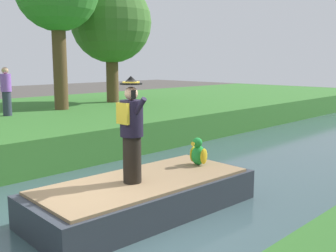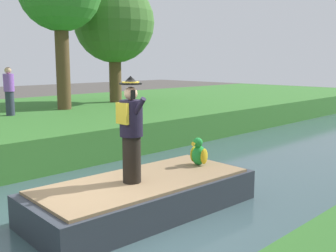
{
  "view_description": "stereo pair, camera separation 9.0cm",
  "coord_description": "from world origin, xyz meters",
  "px_view_note": "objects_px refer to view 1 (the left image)",
  "views": [
    {
      "loc": [
        5.18,
        -3.59,
        2.8
      ],
      "look_at": [
        0.01,
        1.68,
        1.61
      ],
      "focal_mm": 42.9,
      "sensor_mm": 36.0,
      "label": 1
    },
    {
      "loc": [
        5.24,
        -3.52,
        2.8
      ],
      "look_at": [
        0.01,
        1.68,
        1.61
      ],
      "focal_mm": 42.9,
      "sensor_mm": 36.0,
      "label": 2
    }
  ],
  "objects_px": {
    "person_pirate": "(132,130)",
    "parrot_plush": "(198,153)",
    "tree_broad": "(111,23)",
    "person_bystander": "(6,91)",
    "boat": "(144,196)"
  },
  "relations": [
    {
      "from": "person_pirate",
      "to": "parrot_plush",
      "type": "distance_m",
      "value": 1.86
    },
    {
      "from": "parrot_plush",
      "to": "boat",
      "type": "bearing_deg",
      "value": -91.34
    },
    {
      "from": "person_pirate",
      "to": "person_bystander",
      "type": "height_order",
      "value": "person_bystander"
    },
    {
      "from": "person_bystander",
      "to": "person_pirate",
      "type": "bearing_deg",
      "value": -9.39
    },
    {
      "from": "person_bystander",
      "to": "boat",
      "type": "bearing_deg",
      "value": -7.51
    },
    {
      "from": "boat",
      "to": "person_bystander",
      "type": "xyz_separation_m",
      "value": [
        -7.88,
        1.04,
        1.43
      ]
    },
    {
      "from": "person_pirate",
      "to": "parrot_plush",
      "type": "xyz_separation_m",
      "value": [
        0.04,
        1.73,
        -0.68
      ]
    },
    {
      "from": "boat",
      "to": "person_pirate",
      "type": "bearing_deg",
      "value": -91.71
    },
    {
      "from": "person_pirate",
      "to": "person_bystander",
      "type": "relative_size",
      "value": 1.16
    },
    {
      "from": "tree_broad",
      "to": "person_bystander",
      "type": "distance_m",
      "value": 6.0
    },
    {
      "from": "boat",
      "to": "tree_broad",
      "type": "bearing_deg",
      "value": 145.03
    },
    {
      "from": "boat",
      "to": "person_pirate",
      "type": "xyz_separation_m",
      "value": [
        -0.01,
        -0.26,
        1.23
      ]
    },
    {
      "from": "parrot_plush",
      "to": "tree_broad",
      "type": "xyz_separation_m",
      "value": [
        -9.06,
        4.85,
        3.48
      ]
    },
    {
      "from": "person_pirate",
      "to": "tree_broad",
      "type": "xyz_separation_m",
      "value": [
        -9.02,
        6.58,
        2.8
      ]
    },
    {
      "from": "person_pirate",
      "to": "parrot_plush",
      "type": "relative_size",
      "value": 3.25
    }
  ]
}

